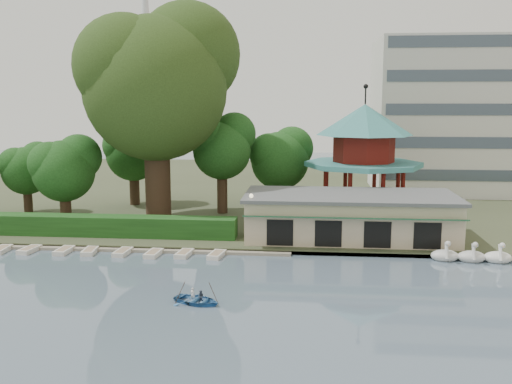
# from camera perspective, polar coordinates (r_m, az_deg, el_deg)

# --- Properties ---
(ground_plane) EXTENTS (220.00, 220.00, 0.00)m
(ground_plane) POSITION_cam_1_polar(r_m,az_deg,el_deg) (31.52, -6.94, -14.25)
(ground_plane) COLOR slate
(ground_plane) RESTS_ON ground
(shore) EXTENTS (220.00, 70.00, 0.40)m
(shore) POSITION_cam_1_polar(r_m,az_deg,el_deg) (81.41, 0.86, 0.48)
(shore) COLOR #424930
(shore) RESTS_ON ground
(embankment) EXTENTS (220.00, 0.60, 0.30)m
(embankment) POSITION_cam_1_polar(r_m,az_deg,el_deg) (47.60, -2.49, -5.87)
(embankment) COLOR gray
(embankment) RESTS_ON ground
(dock) EXTENTS (34.00, 1.60, 0.24)m
(dock) POSITION_cam_1_polar(r_m,az_deg,el_deg) (50.54, -16.17, -5.37)
(dock) COLOR gray
(dock) RESTS_ON ground
(boathouse) EXTENTS (18.60, 9.39, 3.90)m
(boathouse) POSITION_cam_1_polar(r_m,az_deg,el_deg) (51.33, 9.36, -2.33)
(boathouse) COLOR beige
(boathouse) RESTS_ON shore
(pavilion) EXTENTS (12.40, 12.40, 13.50)m
(pavilion) POSITION_cam_1_polar(r_m,az_deg,el_deg) (60.69, 10.74, 4.27)
(pavilion) COLOR beige
(pavilion) RESTS_ON shore
(broadcast_tower) EXTENTS (8.00, 8.00, 96.00)m
(broadcast_tower) POSITION_cam_1_polar(r_m,az_deg,el_deg) (176.36, -10.97, 16.00)
(broadcast_tower) COLOR silver
(broadcast_tower) RESTS_ON ground
(hedge) EXTENTS (30.00, 2.00, 1.80)m
(hedge) POSITION_cam_1_polar(r_m,az_deg,el_deg) (54.37, -17.90, -3.16)
(hedge) COLOR #1F4F1A
(hedge) RESTS_ON shore
(lamp_post) EXTENTS (0.36, 0.36, 4.28)m
(lamp_post) POSITION_cam_1_polar(r_m,az_deg,el_deg) (48.35, -0.48, -1.75)
(lamp_post) COLOR black
(lamp_post) RESTS_ON shore
(big_tree) EXTENTS (15.79, 14.71, 22.02)m
(big_tree) POSITION_cam_1_polar(r_m,az_deg,el_deg) (58.51, -9.82, 11.22)
(big_tree) COLOR #3A281C
(big_tree) RESTS_ON shore
(small_trees) EXTENTS (39.56, 16.52, 10.83)m
(small_trees) POSITION_cam_1_polar(r_m,az_deg,el_deg) (63.11, -11.35, 3.49)
(small_trees) COLOR #3A281C
(small_trees) RESTS_ON shore
(moored_rowboats) EXTENTS (27.18, 2.62, 0.36)m
(moored_rowboats) POSITION_cam_1_polar(r_m,az_deg,el_deg) (50.10, -18.89, -5.57)
(moored_rowboats) COLOR silver
(moored_rowboats) RESTS_ON ground
(rowboat_with_passengers) EXTENTS (5.06, 4.36, 2.01)m
(rowboat_with_passengers) POSITION_cam_1_polar(r_m,az_deg,el_deg) (36.14, -5.94, -10.36)
(rowboat_with_passengers) COLOR teal
(rowboat_with_passengers) RESTS_ON ground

